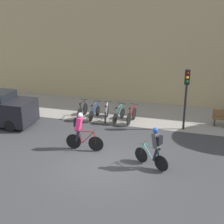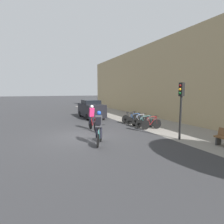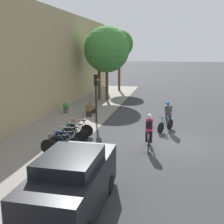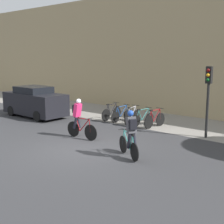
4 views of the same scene
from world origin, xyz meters
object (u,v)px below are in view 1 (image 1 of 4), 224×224
(cyclist_grey, at_px, (155,147))
(parked_bike_4, at_px, (132,115))
(parked_bike_0, at_px, (83,111))
(parked_bike_1, at_px, (94,112))
(parked_bike_3, at_px, (119,115))
(traffic_light_pole, at_px, (186,89))
(parked_bike_2, at_px, (107,113))
(cyclist_pink, at_px, (81,130))

(cyclist_grey, distance_m, parked_bike_4, 5.22)
(parked_bike_0, relative_size, parked_bike_1, 1.05)
(cyclist_grey, height_order, parked_bike_1, cyclist_grey)
(parked_bike_3, height_order, parked_bike_4, parked_bike_4)
(parked_bike_3, height_order, traffic_light_pole, traffic_light_pole)
(parked_bike_2, bearing_deg, parked_bike_4, 0.05)
(parked_bike_0, xyz_separation_m, parked_bike_3, (2.22, -0.00, -0.03))
(parked_bike_2, height_order, traffic_light_pole, traffic_light_pole)
(cyclist_pink, xyz_separation_m, parked_bike_4, (1.48, 4.01, -0.54))
(cyclist_pink, bearing_deg, traffic_light_pole, 40.97)
(cyclist_pink, relative_size, parked_bike_0, 1.04)
(cyclist_grey, bearing_deg, parked_bike_3, 120.04)
(cyclist_pink, distance_m, parked_bike_1, 4.11)
(cyclist_grey, relative_size, parked_bike_1, 1.08)
(cyclist_grey, bearing_deg, traffic_light_pole, 79.25)
(parked_bike_0, height_order, parked_bike_4, parked_bike_0)
(cyclist_pink, relative_size, cyclist_grey, 1.01)
(parked_bike_2, height_order, parked_bike_4, parked_bike_4)
(parked_bike_4, xyz_separation_m, traffic_light_pole, (2.89, -0.21, 1.84))
(parked_bike_4, relative_size, traffic_light_pole, 0.52)
(cyclist_pink, relative_size, parked_bike_1, 1.09)
(parked_bike_0, distance_m, parked_bike_1, 0.74)
(parked_bike_1, bearing_deg, parked_bike_4, 0.04)
(parked_bike_4, bearing_deg, parked_bike_1, -179.96)
(parked_bike_2, bearing_deg, traffic_light_pole, -2.78)
(cyclist_pink, height_order, parked_bike_0, cyclist_pink)
(parked_bike_1, bearing_deg, cyclist_grey, -48.42)
(parked_bike_1, bearing_deg, parked_bike_3, -0.01)
(cyclist_grey, xyz_separation_m, parked_bike_3, (-2.77, 4.78, -0.56))
(parked_bike_2, distance_m, parked_bike_3, 0.74)
(cyclist_grey, bearing_deg, cyclist_pink, 167.52)
(parked_bike_1, relative_size, parked_bike_4, 0.99)
(cyclist_pink, bearing_deg, cyclist_grey, -12.48)
(cyclist_pink, height_order, parked_bike_2, cyclist_pink)
(cyclist_pink, relative_size, parked_bike_2, 1.05)
(cyclist_grey, distance_m, parked_bike_3, 5.55)
(cyclist_grey, xyz_separation_m, parked_bike_1, (-4.24, 4.78, -0.56))
(parked_bike_2, xyz_separation_m, traffic_light_pole, (4.37, -0.21, 1.85))
(parked_bike_1, relative_size, parked_bike_3, 1.01)
(parked_bike_2, distance_m, traffic_light_pole, 4.75)
(parked_bike_1, bearing_deg, traffic_light_pole, -2.37)
(traffic_light_pole, bearing_deg, parked_bike_1, 177.63)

